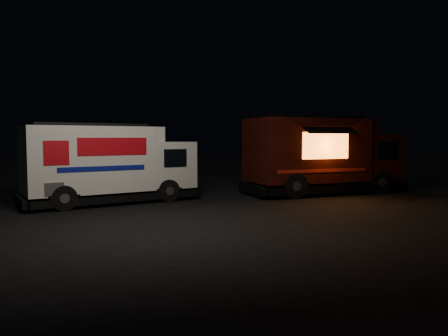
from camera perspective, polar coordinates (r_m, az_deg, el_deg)
ground at (r=14.57m, az=-3.19°, el=-5.08°), size 80.00×80.00×0.00m
white_truck at (r=15.88m, az=-14.44°, el=0.58°), size 6.45×3.74×2.77m
red_truck at (r=18.56m, az=13.00°, el=1.69°), size 7.00×3.12×3.16m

